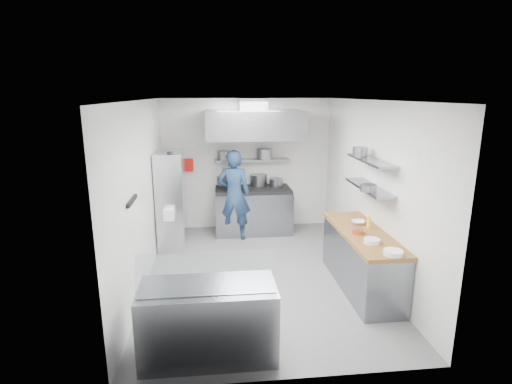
{
  "coord_description": "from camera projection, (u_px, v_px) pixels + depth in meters",
  "views": [
    {
      "loc": [
        -0.71,
        -6.01,
        2.9
      ],
      "look_at": [
        0.0,
        0.6,
        1.25
      ],
      "focal_mm": 28.0,
      "sensor_mm": 36.0,
      "label": 1
    }
  ],
  "objects": [
    {
      "name": "display_case",
      "position": [
        209.0,
        321.0,
        4.46
      ],
      "size": [
        1.5,
        0.7,
        0.85
      ],
      "primitive_type": "cube",
      "color": "gray",
      "rests_on": "floor"
    },
    {
      "name": "wall_back",
      "position": [
        247.0,
        164.0,
        8.65
      ],
      "size": [
        3.6,
        2.8,
        0.02
      ],
      "primitive_type": "cube",
      "rotation": [
        1.57,
        0.0,
        0.0
      ],
      "color": "white",
      "rests_on": "floor"
    },
    {
      "name": "wall_shelf_upper",
      "position": [
        371.0,
        160.0,
        5.99
      ],
      "size": [
        0.3,
        1.3,
        0.04
      ],
      "primitive_type": "cube",
      "color": "gray",
      "rests_on": "wall_right"
    },
    {
      "name": "rack_bin_b",
      "position": [
        169.0,
        183.0,
        7.32
      ],
      "size": [
        0.16,
        0.2,
        0.18
      ],
      "primitive_type": "cube",
      "color": "yellow",
      "rests_on": "wire_rack"
    },
    {
      "name": "shelf_pot_d",
      "position": [
        360.0,
        151.0,
        6.27
      ],
      "size": [
        0.24,
        0.24,
        0.14
      ],
      "primitive_type": "cylinder",
      "color": "slate",
      "rests_on": "wall_shelf_upper"
    },
    {
      "name": "wall_front",
      "position": [
        290.0,
        254.0,
        3.83
      ],
      "size": [
        3.6,
        2.8,
        0.02
      ],
      "primitive_type": "cube",
      "rotation": [
        -1.57,
        0.0,
        0.0
      ],
      "color": "white",
      "rests_on": "floor"
    },
    {
      "name": "shelf_pot_a",
      "position": [
        223.0,
        155.0,
        8.4
      ],
      "size": [
        0.23,
        0.23,
        0.18
      ],
      "primitive_type": "cylinder",
      "color": "slate",
      "rests_on": "over_range_shelf"
    },
    {
      "name": "hood_duct",
      "position": [
        253.0,
        104.0,
        8.01
      ],
      "size": [
        0.55,
        0.55,
        0.24
      ],
      "primitive_type": "cube",
      "color": "slate",
      "rests_on": "extractor_hood"
    },
    {
      "name": "knife_strip",
      "position": [
        132.0,
        201.0,
        5.15
      ],
      "size": [
        0.04,
        0.55,
        0.05
      ],
      "primitive_type": "cube",
      "color": "black",
      "rests_on": "wall_left"
    },
    {
      "name": "rack_jar",
      "position": [
        170.0,
        157.0,
        7.1
      ],
      "size": [
        0.11,
        0.11,
        0.18
      ],
      "primitive_type": "cylinder",
      "color": "black",
      "rests_on": "wire_rack"
    },
    {
      "name": "chef",
      "position": [
        234.0,
        195.0,
        8.0
      ],
      "size": [
        0.74,
        0.56,
        1.83
      ],
      "primitive_type": "imported",
      "rotation": [
        0.0,
        0.0,
        2.94
      ],
      "color": "navy",
      "rests_on": "floor"
    },
    {
      "name": "floor",
      "position": [
        260.0,
        274.0,
        6.57
      ],
      "size": [
        5.0,
        5.0,
        0.0
      ],
      "primitive_type": "plane",
      "color": "#5E5E61",
      "rests_on": "ground"
    },
    {
      "name": "wall_shelf_lower",
      "position": [
        369.0,
        187.0,
        6.09
      ],
      "size": [
        0.3,
        1.3,
        0.04
      ],
      "primitive_type": "cube",
      "color": "gray",
      "rests_on": "wall_right"
    },
    {
      "name": "extractor_hood",
      "position": [
        254.0,
        124.0,
        7.89
      ],
      "size": [
        1.9,
        1.15,
        0.55
      ],
      "primitive_type": "cube",
      "color": "gray",
      "rests_on": "wall_back"
    },
    {
      "name": "mixing_bowl",
      "position": [
        358.0,
        222.0,
        6.28
      ],
      "size": [
        0.26,
        0.26,
        0.05
      ],
      "primitive_type": "imported",
      "rotation": [
        0.0,
        0.0,
        -0.26
      ],
      "color": "white",
      "rests_on": "prep_counter_top"
    },
    {
      "name": "plate_stack_b",
      "position": [
        372.0,
        241.0,
        5.47
      ],
      "size": [
        0.22,
        0.22,
        0.06
      ],
      "primitive_type": "cylinder",
      "color": "white",
      "rests_on": "prep_counter_top"
    },
    {
      "name": "wall_right",
      "position": [
        371.0,
        189.0,
        6.42
      ],
      "size": [
        2.8,
        5.0,
        0.02
      ],
      "primitive_type": "cube",
      "rotation": [
        1.57,
        0.0,
        -1.57
      ],
      "color": "white",
      "rests_on": "floor"
    },
    {
      "name": "over_range_shelf",
      "position": [
        252.0,
        160.0,
        8.48
      ],
      "size": [
        1.6,
        0.3,
        0.04
      ],
      "primitive_type": "cube",
      "color": "gray",
      "rests_on": "wall_back"
    },
    {
      "name": "copper_pan",
      "position": [
        358.0,
        232.0,
        5.84
      ],
      "size": [
        0.16,
        0.16,
        0.06
      ],
      "primitive_type": "cylinder",
      "color": "#C56737",
      "rests_on": "prep_counter_top"
    },
    {
      "name": "wall_left",
      "position": [
        142.0,
        195.0,
        6.05
      ],
      "size": [
        2.8,
        5.0,
        0.02
      ],
      "primitive_type": "cube",
      "rotation": [
        1.57,
        0.0,
        1.57
      ],
      "color": "white",
      "rests_on": "floor"
    },
    {
      "name": "red_firebox",
      "position": [
        188.0,
        165.0,
        8.46
      ],
      "size": [
        0.22,
        0.1,
        0.26
      ],
      "primitive_type": "cube",
      "color": "red",
      "rests_on": "wall_back"
    },
    {
      "name": "gas_range",
      "position": [
        253.0,
        211.0,
        8.5
      ],
      "size": [
        1.6,
        0.8,
        0.9
      ],
      "primitive_type": "cube",
      "color": "gray",
      "rests_on": "floor"
    },
    {
      "name": "cooktop",
      "position": [
        253.0,
        190.0,
        8.39
      ],
      "size": [
        1.57,
        0.78,
        0.06
      ],
      "primitive_type": "cube",
      "color": "black",
      "rests_on": "gas_range"
    },
    {
      "name": "prep_counter_top",
      "position": [
        363.0,
        233.0,
        5.94
      ],
      "size": [
        0.65,
        2.04,
        0.06
      ],
      "primitive_type": "cube",
      "color": "brown",
      "rests_on": "prep_counter_base"
    },
    {
      "name": "shelf_pot_b",
      "position": [
        265.0,
        154.0,
        8.41
      ],
      "size": [
        0.33,
        0.33,
        0.22
      ],
      "primitive_type": "cylinder",
      "color": "slate",
      "rests_on": "over_range_shelf"
    },
    {
      "name": "shelf_pot_c",
      "position": [
        368.0,
        188.0,
        5.77
      ],
      "size": [
        0.24,
        0.24,
        0.1
      ],
      "primitive_type": "cylinder",
      "color": "slate",
      "rests_on": "wall_shelf_lower"
    },
    {
      "name": "display_glass",
      "position": [
        207.0,
        273.0,
        4.19
      ],
      "size": [
        1.47,
        0.19,
        0.42
      ],
      "primitive_type": "cube",
      "rotation": [
        -0.38,
        0.0,
        0.0
      ],
      "color": "silver",
      "rests_on": "display_case"
    },
    {
      "name": "plate_stack_a",
      "position": [
        393.0,
        253.0,
        5.07
      ],
      "size": [
        0.25,
        0.25,
        0.06
      ],
      "primitive_type": "cylinder",
      "color": "white",
      "rests_on": "prep_counter_top"
    },
    {
      "name": "squeeze_bottle",
      "position": [
        369.0,
        222.0,
        6.06
      ],
      "size": [
        0.06,
        0.06,
        0.18
      ],
      "primitive_type": "cylinder",
      "color": "yellow",
      "rests_on": "prep_counter_top"
    },
    {
      "name": "rack_bin_a",
      "position": [
        169.0,
        214.0,
        7.12
      ],
      "size": [
        0.18,
        0.22,
        0.2
      ],
      "primitive_type": "cube",
      "color": "white",
      "rests_on": "wire_rack"
    },
    {
      "name": "wire_rack",
      "position": [
        171.0,
        200.0,
        7.59
      ],
      "size": [
        0.5,
        0.9,
        1.85
      ],
      "primitive_type": "cube",
      "color": "silver",
      "rests_on": "floor"
    },
    {
      "name": "stock_pot_left",
      "position": [
        223.0,
        180.0,
        8.66
      ],
      "size": [
        0.26,
        0.26,
        0.2
      ],
      "primitive_type": "cylinder",
      "color": "slate",
      "rests_on": "cooktop"
    },
    {
      "name": "stock_pot_right",
      "position": [
        276.0,
        182.0,
        8.57
      ],
      "size": [
        0.29,
        0.29,
        0.16
      ],
      "primitive_type": "cylinder",
      "color": "slate",
      "rests_on": "cooktop"
    },
    {
      "name": "prep_counter_base",
      "position": [
        361.0,
        261.0,
        6.05
      ],
      "size": [
        0.62,
        2.0,
        0.84
      ],
      "primitive_type": "cube",
      "color": "gray",
      "rests_on": "floor"
    },
    {
      "name": "ceiling",
      "position": [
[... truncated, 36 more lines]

